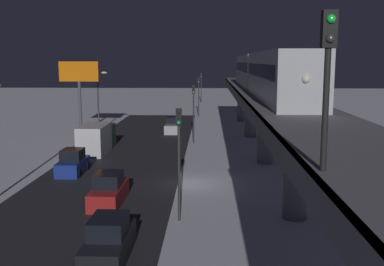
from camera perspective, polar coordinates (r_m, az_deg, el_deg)
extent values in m
plane|color=white|center=(34.27, -0.71, -6.31)|extent=(240.00, 240.00, 0.00)
cube|color=#28282D|center=(35.10, -10.79, -6.10)|extent=(11.00, 86.46, 0.01)
cube|color=slate|center=(33.55, 10.63, 3.32)|extent=(5.00, 86.46, 0.80)
cube|color=#38383D|center=(33.28, 6.57, 3.37)|extent=(0.24, 84.73, 0.80)
cylinder|color=slate|center=(69.52, 6.20, 3.68)|extent=(1.40, 1.40, 5.42)
cylinder|color=slate|center=(55.23, 7.25, 2.31)|extent=(1.40, 1.40, 5.42)
cylinder|color=slate|center=(41.03, 9.03, -0.02)|extent=(1.40, 1.40, 5.42)
cylinder|color=slate|center=(27.04, 12.68, -4.76)|extent=(1.40, 1.40, 5.42)
cube|color=#B7BABF|center=(33.42, 10.73, 6.90)|extent=(2.90, 18.00, 3.40)
cube|color=black|center=(33.41, 10.75, 7.60)|extent=(2.94, 16.20, 0.90)
cube|color=#B7BABF|center=(51.88, 7.66, 7.64)|extent=(2.90, 18.00, 3.40)
cube|color=black|center=(51.87, 7.67, 8.09)|extent=(2.94, 16.20, 0.90)
sphere|color=white|center=(24.51, 13.90, 6.51)|extent=(0.44, 0.44, 0.44)
cylinder|color=black|center=(12.04, 16.14, 2.90)|extent=(0.16, 0.16, 3.20)
cube|color=black|center=(12.00, 16.55, 12.19)|extent=(0.36, 0.28, 0.90)
sphere|color=#19F23F|center=(11.86, 16.80, 13.34)|extent=(0.22, 0.22, 0.22)
sphere|color=#333333|center=(11.83, 16.70, 11.12)|extent=(0.22, 0.22, 0.22)
cube|color=navy|center=(38.59, -14.48, -4.02)|extent=(1.80, 4.09, 1.10)
cube|color=black|center=(38.38, -14.54, -2.59)|extent=(1.58, 1.96, 0.87)
cylinder|color=black|center=(37.22, -13.75, -4.83)|extent=(0.20, 0.64, 0.64)
cylinder|color=black|center=(37.72, -16.26, -4.75)|extent=(0.20, 0.64, 0.64)
cylinder|color=black|center=(39.60, -12.76, -3.97)|extent=(0.20, 0.64, 0.64)
cylinder|color=black|center=(40.07, -15.13, -3.91)|extent=(0.20, 0.64, 0.64)
cube|color=#A51E1E|center=(30.21, -10.21, -7.47)|extent=(1.80, 4.69, 1.10)
cube|color=black|center=(29.95, -10.26, -5.66)|extent=(1.58, 2.25, 0.87)
cube|color=black|center=(22.18, -10.19, -13.63)|extent=(1.80, 4.66, 1.10)
cube|color=black|center=(21.82, -10.26, -11.24)|extent=(1.58, 2.23, 0.87)
cube|color=#B2B2B7|center=(58.63, -2.38, 0.63)|extent=(1.80, 4.69, 1.10)
cube|color=black|center=(58.49, -2.39, 1.58)|extent=(1.58, 2.25, 0.87)
cube|color=#2D6038|center=(49.69, -10.90, -0.28)|extent=(2.30, 2.20, 2.40)
cube|color=silver|center=(46.01, -11.96, -0.78)|extent=(2.40, 5.00, 2.80)
cylinder|color=#2D2D2D|center=(25.98, -1.61, -5.01)|extent=(0.16, 0.16, 5.50)
cube|color=black|center=(25.40, -1.64, 2.01)|extent=(0.32, 0.32, 0.90)
sphere|color=black|center=(25.19, -1.67, 2.64)|extent=(0.20, 0.20, 0.20)
sphere|color=black|center=(25.22, -1.66, 1.96)|extent=(0.20, 0.20, 0.20)
sphere|color=#19E53F|center=(25.26, -1.66, 1.29)|extent=(0.20, 0.20, 0.20)
cylinder|color=#2D2D2D|center=(50.28, 0.20, 1.78)|extent=(0.16, 0.16, 5.50)
cube|color=black|center=(49.98, 0.20, 5.42)|extent=(0.32, 0.32, 0.90)
sphere|color=black|center=(49.78, 0.19, 5.75)|extent=(0.20, 0.20, 0.20)
sphere|color=black|center=(49.80, 0.19, 5.41)|extent=(0.20, 0.20, 0.20)
sphere|color=#19E53F|center=(49.82, 0.19, 5.06)|extent=(0.20, 0.20, 0.20)
cylinder|color=#2D2D2D|center=(74.83, 0.82, 4.13)|extent=(0.16, 0.16, 5.50)
cube|color=black|center=(74.63, 0.83, 6.58)|extent=(0.32, 0.32, 0.90)
sphere|color=black|center=(74.44, 0.82, 6.80)|extent=(0.20, 0.20, 0.20)
sphere|color=black|center=(74.45, 0.82, 6.57)|extent=(0.20, 0.20, 0.20)
sphere|color=#19E53F|center=(74.47, 0.82, 6.34)|extent=(0.20, 0.20, 0.20)
cylinder|color=#2D2D2D|center=(99.46, 1.14, 5.32)|extent=(0.16, 0.16, 5.50)
cube|color=black|center=(99.31, 1.14, 7.16)|extent=(0.32, 0.32, 0.90)
sphere|color=black|center=(99.12, 1.14, 7.33)|extent=(0.20, 0.20, 0.20)
sphere|color=black|center=(99.13, 1.14, 7.16)|extent=(0.20, 0.20, 0.20)
sphere|color=#19E53F|center=(99.14, 1.14, 6.98)|extent=(0.20, 0.20, 0.20)
cylinder|color=#4C4C51|center=(58.27, -13.63, 3.01)|extent=(0.36, 0.36, 6.50)
cube|color=orange|center=(58.00, -13.79, 7.38)|extent=(4.80, 0.30, 2.40)
cylinder|color=#38383D|center=(59.93, -11.50, 3.72)|extent=(0.20, 0.20, 7.50)
ellipsoid|color=#F4E5B2|center=(59.54, -10.86, 7.32)|extent=(0.90, 0.44, 0.30)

